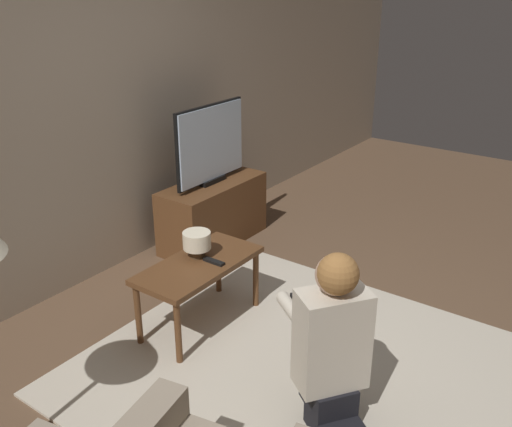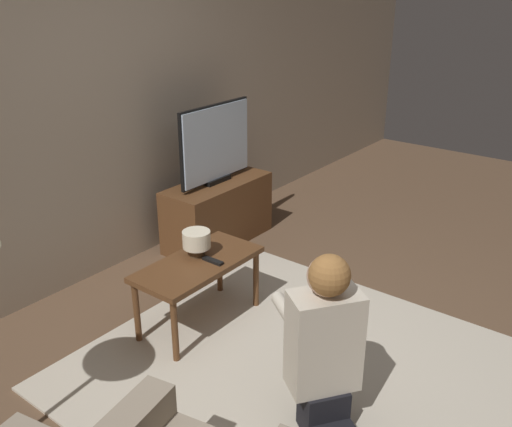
{
  "view_description": "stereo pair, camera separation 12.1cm",
  "coord_description": "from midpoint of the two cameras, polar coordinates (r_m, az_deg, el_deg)",
  "views": [
    {
      "loc": [
        -2.36,
        -1.36,
        2.14
      ],
      "look_at": [
        0.39,
        0.61,
        0.72
      ],
      "focal_mm": 40.0,
      "sensor_mm": 36.0,
      "label": 1
    },
    {
      "loc": [
        -2.28,
        -1.46,
        2.14
      ],
      "look_at": [
        0.39,
        0.61,
        0.72
      ],
      "focal_mm": 40.0,
      "sensor_mm": 36.0,
      "label": 2
    }
  ],
  "objects": [
    {
      "name": "table_lamp",
      "position": [
        3.66,
        -6.88,
        -2.85
      ],
      "size": [
        0.18,
        0.18,
        0.17
      ],
      "color": "#4C3823",
      "rests_on": "coffee_table"
    },
    {
      "name": "tv_stand",
      "position": [
        4.85,
        -5.02,
        0.07
      ],
      "size": [
        0.98,
        0.42,
        0.54
      ],
      "color": "brown",
      "rests_on": "ground_plane"
    },
    {
      "name": "wall_back",
      "position": [
        4.15,
        -19.41,
        9.86
      ],
      "size": [
        10.0,
        0.06,
        2.6
      ],
      "color": "tan",
      "rests_on": "ground_plane"
    },
    {
      "name": "tv",
      "position": [
        4.66,
        -5.31,
        6.92
      ],
      "size": [
        0.79,
        0.08,
        0.65
      ],
      "color": "black",
      "rests_on": "tv_stand"
    },
    {
      "name": "ground_plane",
      "position": [
        3.46,
        3.6,
        -15.51
      ],
      "size": [
        10.0,
        10.0,
        0.0
      ],
      "primitive_type": "plane",
      "color": "brown"
    },
    {
      "name": "remote",
      "position": [
        3.61,
        -5.2,
        -4.82
      ],
      "size": [
        0.04,
        0.15,
        0.02
      ],
      "color": "black",
      "rests_on": "coffee_table"
    },
    {
      "name": "person_kneeling",
      "position": [
        2.82,
        6.44,
        -12.93
      ],
      "size": [
        0.65,
        0.77,
        0.97
      ],
      "rotation": [
        0.0,
        0.0,
        2.52
      ],
      "color": "black",
      "rests_on": "rug"
    },
    {
      "name": "rug",
      "position": [
        3.45,
        3.6,
        -15.4
      ],
      "size": [
        2.21,
        2.36,
        0.02
      ],
      "color": "beige",
      "rests_on": "ground_plane"
    },
    {
      "name": "coffee_table",
      "position": [
        3.66,
        -6.66,
        -5.7
      ],
      "size": [
        0.86,
        0.41,
        0.46
      ],
      "color": "brown",
      "rests_on": "ground_plane"
    }
  ]
}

